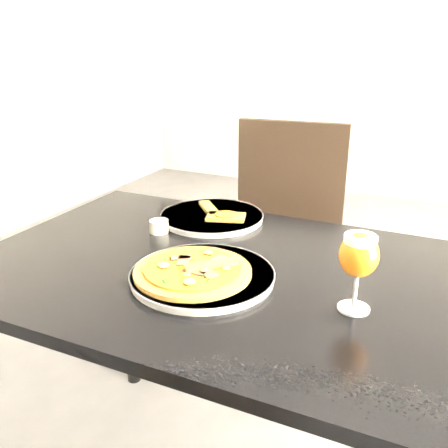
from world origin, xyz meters
The scene contains 9 objects.
dining_table centered at (-0.28, -0.21, 0.66)m, with size 1.21×0.81×0.75m.
chair_far centered at (-0.37, 0.51, 0.53)m, with size 0.50×0.50×0.96m.
plate_main centered at (-0.28, -0.29, 0.76)m, with size 0.32×0.32×0.02m, color silver.
pizza centered at (-0.30, -0.31, 0.78)m, with size 0.26×0.26×0.03m.
plate_second centered at (-0.44, 0.06, 0.76)m, with size 0.30×0.30×0.02m, color silver.
crust_scraps centered at (-0.41, 0.06, 0.77)m, with size 0.19×0.15×0.02m.
loose_crust centered at (-0.30, -0.18, 0.75)m, with size 0.11×0.03×0.01m, color brown.
sauce_cup centered at (-0.53, -0.09, 0.77)m, with size 0.05×0.05×0.04m.
beer_glass centered at (0.05, -0.28, 0.87)m, with size 0.08×0.08×0.16m.
Camera 1 is at (0.20, -1.18, 1.27)m, focal length 40.00 mm.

